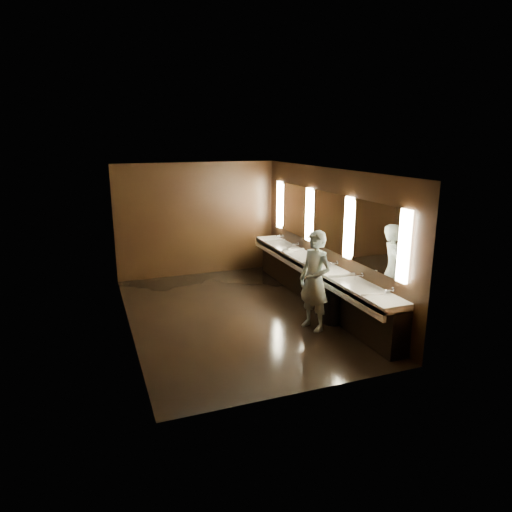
# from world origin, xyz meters

# --- Properties ---
(floor) EXTENTS (6.00, 6.00, 0.00)m
(floor) POSITION_xyz_m (0.00, 0.00, 0.00)
(floor) COLOR black
(floor) RESTS_ON ground
(ceiling) EXTENTS (4.00, 6.00, 0.02)m
(ceiling) POSITION_xyz_m (0.00, 0.00, 2.80)
(ceiling) COLOR #2D2D2B
(ceiling) RESTS_ON wall_back
(wall_back) EXTENTS (4.00, 0.02, 2.80)m
(wall_back) POSITION_xyz_m (0.00, 3.00, 1.40)
(wall_back) COLOR black
(wall_back) RESTS_ON floor
(wall_front) EXTENTS (4.00, 0.02, 2.80)m
(wall_front) POSITION_xyz_m (0.00, -3.00, 1.40)
(wall_front) COLOR black
(wall_front) RESTS_ON floor
(wall_left) EXTENTS (0.02, 6.00, 2.80)m
(wall_left) POSITION_xyz_m (-2.00, 0.00, 1.40)
(wall_left) COLOR black
(wall_left) RESTS_ON floor
(wall_right) EXTENTS (0.02, 6.00, 2.80)m
(wall_right) POSITION_xyz_m (2.00, 0.00, 1.40)
(wall_right) COLOR black
(wall_right) RESTS_ON floor
(sink_counter) EXTENTS (0.55, 5.40, 1.01)m
(sink_counter) POSITION_xyz_m (1.79, 0.00, 0.50)
(sink_counter) COLOR black
(sink_counter) RESTS_ON floor
(mirror_band) EXTENTS (0.06, 5.03, 1.15)m
(mirror_band) POSITION_xyz_m (1.98, -0.00, 1.75)
(mirror_band) COLOR #FBEFC4
(mirror_band) RESTS_ON wall_right
(person) EXTENTS (0.64, 0.77, 1.81)m
(person) POSITION_xyz_m (1.13, -1.11, 0.91)
(person) COLOR #8EB6D4
(person) RESTS_ON floor
(trash_bin) EXTENTS (0.41, 0.41, 0.58)m
(trash_bin) POSITION_xyz_m (1.58, -1.01, 0.29)
(trash_bin) COLOR black
(trash_bin) RESTS_ON floor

